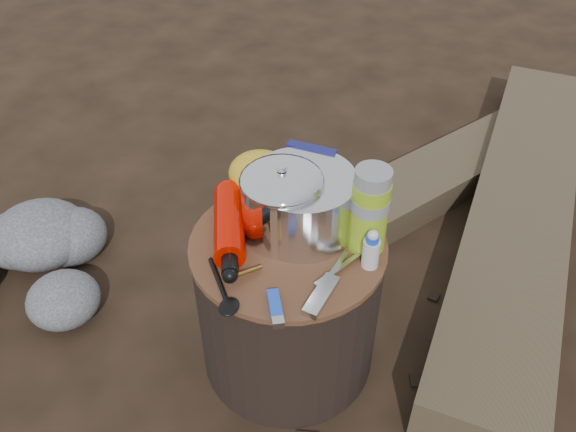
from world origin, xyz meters
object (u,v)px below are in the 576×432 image
(travel_mug, at_px, (360,198))
(thermos, at_px, (370,210))
(stump, at_px, (288,303))
(camping_pot, at_px, (282,202))
(log_main, at_px, (519,211))
(fuel_bottle, at_px, (229,224))

(travel_mug, bearing_deg, thermos, -69.55)
(stump, xyz_separation_m, camping_pot, (-0.02, 0.03, 0.29))
(log_main, height_order, fuel_bottle, fuel_bottle)
(stump, height_order, log_main, stump)
(thermos, relative_size, travel_mug, 1.80)
(log_main, distance_m, fuel_bottle, 1.05)
(log_main, bearing_deg, stump, -123.47)
(camping_pot, height_order, thermos, thermos)
(log_main, relative_size, camping_pot, 9.71)
(camping_pot, distance_m, travel_mug, 0.19)
(log_main, bearing_deg, travel_mug, -122.14)
(stump, xyz_separation_m, log_main, (0.58, 0.67, -0.13))
(stump, distance_m, travel_mug, 0.32)
(log_main, relative_size, thermos, 8.51)
(camping_pot, relative_size, thermos, 0.88)
(camping_pot, height_order, travel_mug, camping_pot)
(travel_mug, bearing_deg, stump, -135.62)
(stump, bearing_deg, thermos, 13.40)
(camping_pot, bearing_deg, thermos, 2.82)
(fuel_bottle, distance_m, travel_mug, 0.30)
(thermos, distance_m, travel_mug, 0.11)
(travel_mug, bearing_deg, log_main, 50.75)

